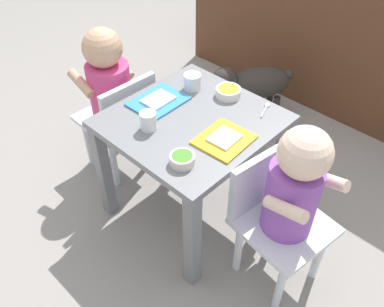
# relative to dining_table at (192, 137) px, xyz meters

# --- Properties ---
(ground_plane) EXTENTS (7.00, 7.00, 0.00)m
(ground_plane) POSITION_rel_dining_table_xyz_m (0.00, 0.00, -0.39)
(ground_plane) COLOR gray
(kitchen_cabinet_back) EXTENTS (1.84, 0.34, 0.96)m
(kitchen_cabinet_back) POSITION_rel_dining_table_xyz_m (0.00, 1.17, 0.09)
(kitchen_cabinet_back) COLOR #56331E
(kitchen_cabinet_back) RESTS_ON ground
(dining_table) EXTENTS (0.54, 0.56, 0.48)m
(dining_table) POSITION_rel_dining_table_xyz_m (0.00, 0.00, 0.00)
(dining_table) COLOR slate
(dining_table) RESTS_ON ground
(seated_child_left) EXTENTS (0.29, 0.29, 0.69)m
(seated_child_left) POSITION_rel_dining_table_xyz_m (-0.44, -0.03, 0.04)
(seated_child_left) COLOR silver
(seated_child_left) RESTS_ON ground
(seated_child_right) EXTENTS (0.32, 0.32, 0.68)m
(seated_child_right) POSITION_rel_dining_table_xyz_m (0.43, -0.02, 0.04)
(seated_child_right) COLOR silver
(seated_child_right) RESTS_ON ground
(dog) EXTENTS (0.34, 0.40, 0.31)m
(dog) POSITION_rel_dining_table_xyz_m (-0.23, 0.70, -0.18)
(dog) COLOR #332D28
(dog) RESTS_ON ground
(food_tray_left) EXTENTS (0.16, 0.21, 0.02)m
(food_tray_left) POSITION_rel_dining_table_xyz_m (-0.16, -0.01, 0.09)
(food_tray_left) COLOR #388CD8
(food_tray_left) RESTS_ON dining_table
(food_tray_right) EXTENTS (0.17, 0.19, 0.02)m
(food_tray_right) POSITION_rel_dining_table_xyz_m (0.16, -0.01, 0.09)
(food_tray_right) COLOR gold
(food_tray_right) RESTS_ON dining_table
(water_cup_left) EXTENTS (0.06, 0.06, 0.07)m
(water_cup_left) POSITION_rel_dining_table_xyz_m (-0.07, -0.14, 0.12)
(water_cup_left) COLOR white
(water_cup_left) RESTS_ON dining_table
(water_cup_right) EXTENTS (0.07, 0.07, 0.06)m
(water_cup_right) POSITION_rel_dining_table_xyz_m (-0.13, 0.14, 0.11)
(water_cup_right) COLOR white
(water_cup_right) RESTS_ON dining_table
(veggie_bowl_far) EXTENTS (0.10, 0.10, 0.03)m
(veggie_bowl_far) POSITION_rel_dining_table_xyz_m (-0.00, 0.20, 0.11)
(veggie_bowl_far) COLOR white
(veggie_bowl_far) RESTS_ON dining_table
(cereal_bowl_right_side) EXTENTS (0.08, 0.08, 0.03)m
(cereal_bowl_right_side) POSITION_rel_dining_table_xyz_m (0.14, -0.19, 0.11)
(cereal_bowl_right_side) COLOR silver
(cereal_bowl_right_side) RESTS_ON dining_table
(spoon_by_left_tray) EXTENTS (0.05, 0.10, 0.01)m
(spoon_by_left_tray) POSITION_rel_dining_table_xyz_m (0.15, 0.23, 0.09)
(spoon_by_left_tray) COLOR silver
(spoon_by_left_tray) RESTS_ON dining_table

